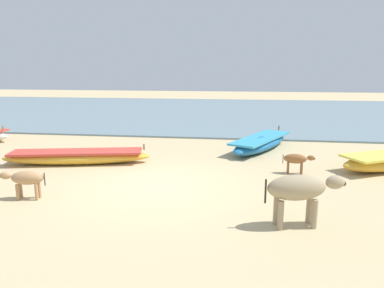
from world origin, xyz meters
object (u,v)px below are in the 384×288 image
object	(u,v)px
fishing_boat_3	(261,143)
cow_adult_dun	(299,190)
fishing_boat_1	(77,157)
calf_near_brown	(296,159)
calf_far_tan	(26,179)

from	to	relation	value
fishing_boat_3	cow_adult_dun	distance (m)	6.90
fishing_boat_1	cow_adult_dun	world-z (taller)	cow_adult_dun
fishing_boat_1	fishing_boat_3	xyz separation A→B (m)	(6.12, 2.93, 0.04)
calf_near_brown	fishing_boat_1	bearing A→B (deg)	-175.90
fishing_boat_1	cow_adult_dun	bearing A→B (deg)	-43.32
calf_near_brown	calf_far_tan	world-z (taller)	calf_far_tan
calf_far_tan	cow_adult_dun	bearing A→B (deg)	165.66
calf_near_brown	calf_far_tan	distance (m)	7.45
cow_adult_dun	calf_near_brown	size ratio (longest dim) A/B	1.74
fishing_boat_3	calf_far_tan	world-z (taller)	fishing_boat_3
fishing_boat_3	calf_far_tan	distance (m)	8.53
fishing_boat_1	fishing_boat_3	bearing A→B (deg)	13.31
cow_adult_dun	calf_near_brown	distance (m)	3.83
cow_adult_dun	fishing_boat_3	bearing A→B (deg)	79.87
fishing_boat_3	calf_near_brown	size ratio (longest dim) A/B	4.40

